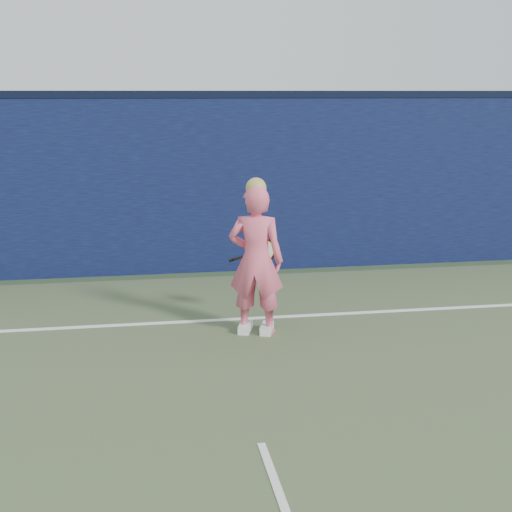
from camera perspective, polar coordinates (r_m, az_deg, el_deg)
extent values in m
cube|color=#0C0D35|center=(10.43, -4.78, 5.61)|extent=(24.00, 0.40, 2.50)
cube|color=black|center=(10.35, -4.92, 12.77)|extent=(24.00, 0.42, 0.10)
imported|color=#F25E7E|center=(7.65, 0.00, -0.37)|extent=(0.69, 0.56, 1.63)
sphere|color=tan|center=(7.51, 0.00, 5.47)|extent=(0.22, 0.22, 0.22)
cube|color=white|center=(7.84, 0.87, -5.84)|extent=(0.20, 0.30, 0.10)
cube|color=white|center=(7.88, -0.87, -5.75)|extent=(0.20, 0.30, 0.10)
torus|color=black|center=(8.12, 0.66, 0.43)|extent=(0.30, 0.12, 0.30)
torus|color=gold|center=(8.12, 0.66, 0.43)|extent=(0.25, 0.09, 0.24)
cylinder|color=beige|center=(8.12, 0.66, 0.43)|extent=(0.24, 0.08, 0.24)
cylinder|color=black|center=(8.11, -0.91, 0.01)|extent=(0.27, 0.05, 0.10)
cylinder|color=black|center=(8.12, -1.80, -0.27)|extent=(0.12, 0.04, 0.06)
cube|color=white|center=(8.27, -3.16, -5.14)|extent=(11.00, 0.08, 0.01)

